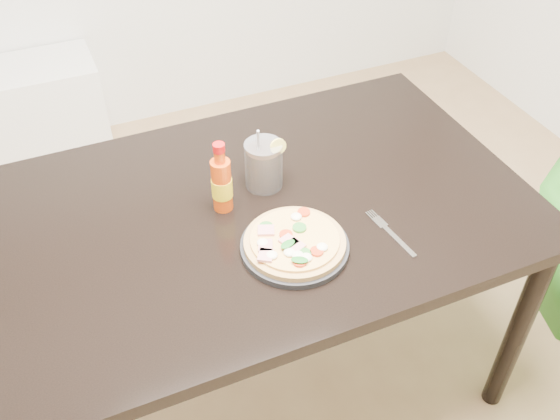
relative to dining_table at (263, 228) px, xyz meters
name	(u,v)px	position (x,y,z in m)	size (l,w,h in m)	color
dining_table	(263,228)	(0.00, 0.00, 0.00)	(1.40, 0.90, 0.75)	black
plate	(295,247)	(0.01, -0.18, 0.09)	(0.26, 0.26, 0.02)	black
pizza	(294,242)	(0.01, -0.18, 0.11)	(0.25, 0.25, 0.03)	tan
hot_sauce_bottle	(222,184)	(-0.10, 0.03, 0.16)	(0.06, 0.06, 0.20)	#D9460C
cola_cup	(264,166)	(0.04, 0.08, 0.15)	(0.11, 0.10, 0.19)	black
fork	(389,232)	(0.25, -0.22, 0.09)	(0.04, 0.19, 0.00)	silver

